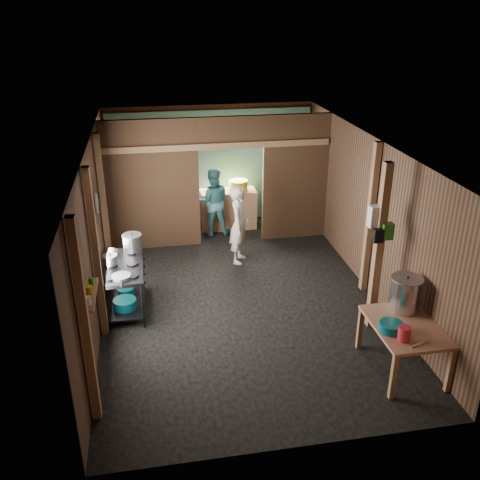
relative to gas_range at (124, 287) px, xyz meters
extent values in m
cube|color=black|center=(1.88, 0.15, -0.39)|extent=(4.50, 7.00, 0.00)
cube|color=#373330|center=(1.88, 0.15, 2.21)|extent=(4.50, 7.00, 0.00)
cube|color=brown|center=(1.88, 3.65, 0.91)|extent=(4.50, 0.00, 2.60)
cube|color=brown|center=(1.88, -3.35, 0.91)|extent=(4.50, 0.00, 2.60)
cube|color=brown|center=(-0.37, 0.15, 0.91)|extent=(0.00, 7.00, 2.60)
cube|color=brown|center=(4.13, 0.15, 0.91)|extent=(0.00, 7.00, 2.60)
cube|color=#422A18|center=(0.55, 2.35, 0.91)|extent=(1.85, 0.10, 2.60)
cube|color=#422A18|center=(3.46, 2.35, 0.91)|extent=(1.35, 0.10, 2.60)
cube|color=#422A18|center=(2.13, 2.35, 1.91)|extent=(1.30, 0.10, 0.60)
cube|color=#5BA7A8|center=(1.88, 3.59, 0.86)|extent=(4.40, 0.06, 2.50)
cube|color=#9A6F43|center=(2.18, 3.10, 0.03)|extent=(1.20, 0.50, 0.85)
cylinder|color=silver|center=(2.13, 3.55, 1.51)|extent=(0.20, 0.03, 0.20)
cube|color=#9A6F43|center=(-0.30, -2.45, 0.91)|extent=(0.10, 0.12, 2.60)
cube|color=#9A6F43|center=(-0.30, -0.65, 0.91)|extent=(0.10, 0.12, 2.60)
cube|color=#9A6F43|center=(-0.30, 1.35, 0.91)|extent=(0.10, 0.12, 2.60)
cube|color=#9A6F43|center=(4.06, -0.05, 0.91)|extent=(0.10, 0.12, 2.60)
cube|color=#9A6F43|center=(3.73, -1.15, 0.91)|extent=(0.12, 0.12, 2.60)
cube|color=#9A6F43|center=(1.88, 2.30, 1.66)|extent=(4.40, 0.12, 0.12)
cylinder|color=gray|center=(-0.33, 0.55, 1.26)|extent=(0.03, 0.34, 0.34)
cylinder|color=black|center=(-0.33, 0.95, 1.16)|extent=(0.03, 0.30, 0.30)
cube|color=#9A6F43|center=(-0.27, -1.95, 1.01)|extent=(0.14, 0.80, 0.03)
cylinder|color=silver|center=(-0.27, -2.20, 1.07)|extent=(0.07, 0.07, 0.10)
cylinder|color=gold|center=(-0.27, -1.95, 1.07)|extent=(0.08, 0.08, 0.10)
cylinder|color=#287621|center=(-0.27, -1.73, 1.07)|extent=(0.06, 0.06, 0.10)
cube|color=silver|center=(3.68, -1.07, 1.39)|extent=(0.22, 0.15, 0.32)
cube|color=#287621|center=(3.80, -1.21, 1.21)|extent=(0.16, 0.12, 0.24)
cube|color=black|center=(3.66, -1.23, 1.16)|extent=(0.14, 0.10, 0.20)
cylinder|color=#B6B6BB|center=(-0.17, 0.39, 0.45)|extent=(0.22, 0.22, 0.11)
cylinder|color=#085862|center=(0.00, -0.24, -0.17)|extent=(0.37, 0.37, 0.15)
cylinder|color=#085862|center=(0.00, 0.21, -0.19)|extent=(0.27, 0.27, 0.11)
cylinder|color=#085862|center=(3.46, -2.31, 0.36)|extent=(0.31, 0.31, 0.12)
cylinder|color=red|center=(3.52, -2.54, 0.40)|extent=(0.19, 0.19, 0.19)
cube|color=#B6B6BB|center=(3.68, -2.66, 0.30)|extent=(0.30, 0.12, 0.01)
cylinder|color=gold|center=(2.41, 3.10, 0.57)|extent=(0.40, 0.40, 0.22)
cylinder|color=red|center=(1.91, 3.10, 0.53)|extent=(0.13, 0.13, 0.15)
imported|color=beige|center=(2.13, 1.40, 0.36)|extent=(0.54, 0.64, 1.51)
imported|color=teal|center=(1.81, 2.78, 0.34)|extent=(0.75, 0.60, 1.47)
camera|label=1|loc=(0.52, -7.62, 4.17)|focal=39.49mm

